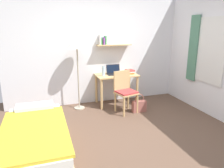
# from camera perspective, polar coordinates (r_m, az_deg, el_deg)

# --- Properties ---
(ground_plane) EXTENTS (5.28, 5.28, 0.00)m
(ground_plane) POSITION_cam_1_polar(r_m,az_deg,el_deg) (3.71, 5.00, -14.58)
(ground_plane) COLOR brown
(wall_back) EXTENTS (4.40, 0.27, 2.60)m
(wall_back) POSITION_cam_1_polar(r_m,az_deg,el_deg) (5.16, -3.60, 9.23)
(wall_back) COLOR white
(wall_back) RESTS_ON ground_plane
(bed) EXTENTS (0.90, 1.87, 0.54)m
(bed) POSITION_cam_1_polar(r_m,az_deg,el_deg) (3.37, -19.80, -14.13)
(bed) COLOR tan
(bed) RESTS_ON ground_plane
(desk) EXTENTS (0.97, 0.58, 0.74)m
(desk) POSITION_cam_1_polar(r_m,az_deg,el_deg) (5.08, 1.18, 1.04)
(desk) COLOR tan
(desk) RESTS_ON ground_plane
(desk_chair) EXTENTS (0.51, 0.50, 0.90)m
(desk_chair) POSITION_cam_1_polar(r_m,az_deg,el_deg) (4.65, 3.44, -1.56)
(desk_chair) COLOR tan
(desk_chair) RESTS_ON ground_plane
(standing_lamp) EXTENTS (0.43, 0.43, 1.60)m
(standing_lamp) POSITION_cam_1_polar(r_m,az_deg,el_deg) (4.69, -9.39, 9.93)
(standing_lamp) COLOR #B2A893
(standing_lamp) RESTS_ON ground_plane
(laptop) EXTENTS (0.34, 0.23, 0.23)m
(laptop) POSITION_cam_1_polar(r_m,az_deg,el_deg) (5.06, 0.45, 3.30)
(laptop) COLOR black
(laptop) RESTS_ON desk
(water_bottle) EXTENTS (0.07, 0.07, 0.23)m
(water_bottle) POSITION_cam_1_polar(r_m,az_deg,el_deg) (4.88, -2.27, 3.50)
(water_bottle) COLOR silver
(water_bottle) RESTS_ON desk
(book_stack) EXTENTS (0.20, 0.24, 0.09)m
(book_stack) POSITION_cam_1_polar(r_m,az_deg,el_deg) (5.14, 4.77, 3.33)
(book_stack) COLOR orange
(book_stack) RESTS_ON desk
(handbag) EXTENTS (0.31, 0.12, 0.41)m
(handbag) POSITION_cam_1_polar(r_m,az_deg,el_deg) (4.77, 7.28, -5.80)
(handbag) COLOR #99564C
(handbag) RESTS_ON ground_plane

